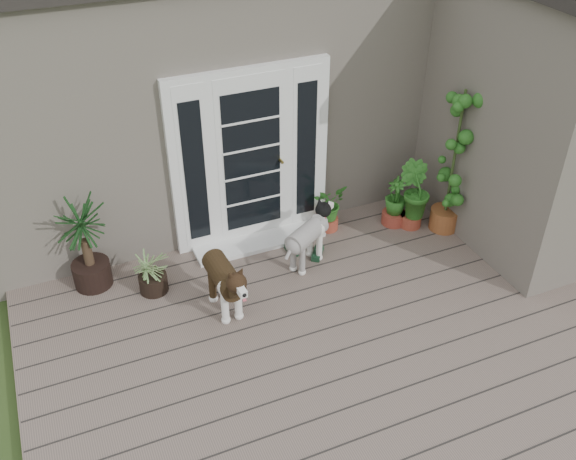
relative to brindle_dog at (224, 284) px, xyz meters
name	(u,v)px	position (x,y,z in m)	size (l,w,h in m)	color
deck	(350,351)	(0.96, -1.02, -0.40)	(6.20, 4.60, 0.12)	#6B5B4C
house_main	(211,66)	(0.96, 3.23, 1.09)	(7.40, 4.00, 3.10)	#665E54
house_wing	(538,121)	(3.86, 0.08, 1.09)	(1.60, 2.40, 3.10)	#665E54
door_unit	(251,158)	(0.76, 1.18, 0.73)	(1.90, 0.14, 2.15)	white
door_step	(259,241)	(0.76, 0.98, -0.32)	(1.60, 0.40, 0.05)	white
brindle_dog	(224,284)	(0.00, 0.00, 0.00)	(0.35, 0.82, 0.68)	#3D2A16
white_dog	(307,242)	(1.11, 0.37, -0.03)	(0.32, 0.75, 0.62)	silver
spider_plant	(151,270)	(-0.63, 0.61, -0.06)	(0.52, 0.52, 0.56)	#9EB06C
yucca	(85,243)	(-1.22, 0.98, 0.23)	(0.79, 0.79, 1.14)	black
herb_a	(329,212)	(1.67, 0.93, -0.09)	(0.40, 0.40, 0.51)	#295C1A
herb_b	(413,203)	(2.65, 0.58, -0.01)	(0.44, 0.44, 0.66)	#2C631C
herb_c	(395,206)	(2.48, 0.72, -0.09)	(0.32, 0.32, 0.51)	#1E5317
sapling	(454,161)	(3.00, 0.37, 0.61)	(0.56, 0.56, 1.91)	#1B5518
clog_left	(292,249)	(1.05, 0.66, -0.30)	(0.12, 0.26, 0.08)	#13311D
clog_right	(318,253)	(1.30, 0.47, -0.30)	(0.14, 0.30, 0.09)	#14341F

